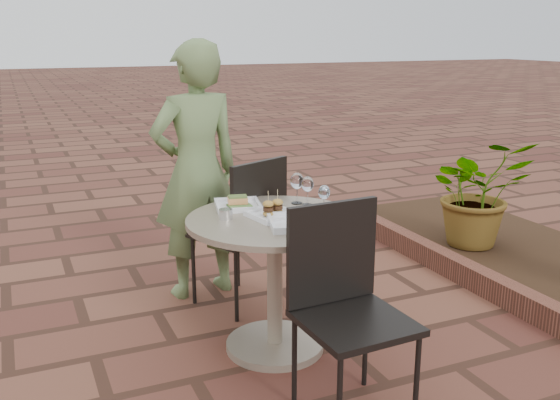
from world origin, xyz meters
name	(u,v)px	position (x,y,z in m)	size (l,w,h in m)	color
ground	(245,328)	(0.00, 0.00, 0.00)	(60.00, 60.00, 0.00)	brown
cafe_table	(275,263)	(0.07, -0.28, 0.48)	(0.90, 0.90, 0.73)	gray
chair_far	(247,221)	(0.12, 0.27, 0.55)	(0.58, 0.58, 0.93)	black
chair_near	(344,293)	(0.13, -0.89, 0.55)	(0.46, 0.46, 0.93)	black
diner	(196,171)	(-0.08, 0.61, 0.80)	(0.59, 0.38, 1.61)	#59713E
plate_salmon	(238,204)	(-0.04, -0.02, 0.75)	(0.28, 0.28, 0.06)	white
plate_sliders	(273,212)	(0.06, -0.27, 0.76)	(0.26, 0.26, 0.14)	white
plate_tuna	(298,222)	(0.12, -0.44, 0.75)	(0.35, 0.35, 0.03)	white
wine_glass_right	(324,193)	(0.35, -0.28, 0.83)	(0.06, 0.06, 0.14)	white
wine_glass_mid	(297,182)	(0.29, -0.07, 0.85)	(0.07, 0.07, 0.17)	white
wine_glass_far	(308,185)	(0.33, -0.13, 0.84)	(0.07, 0.07, 0.16)	white
steel_ramekin	(226,214)	(-0.17, -0.20, 0.76)	(0.07, 0.07, 0.05)	silver
cutlery_set	(346,224)	(0.34, -0.53, 0.73)	(0.08, 0.18, 0.00)	silver
planter_curb	(441,260)	(1.60, 0.30, 0.07)	(0.12, 3.00, 0.15)	brown
mulch_bed	(516,252)	(2.30, 0.30, 0.03)	(1.30, 3.00, 0.06)	black
potted_plant_a	(478,192)	(2.08, 0.52, 0.48)	(0.75, 0.65, 0.83)	#33662D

